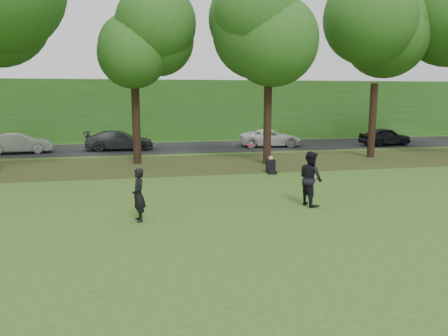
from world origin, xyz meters
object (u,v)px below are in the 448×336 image
Objects in this scene: player_right at (311,178)px; frisbee at (250,145)px; player_left at (139,195)px; seated_person at (271,167)px.

player_right is 5.08× the size of frisbee.
frisbee is (3.59, 0.53, 1.37)m from player_left.
frisbee is at bearing 83.48° from player_right.
seated_person is (6.45, 7.09, -0.49)m from player_left.
player_left is 5.86m from player_right.
player_left is 4.35× the size of frisbee.
player_left is at bearing 85.16° from player_right.
player_right is (5.81, 0.76, 0.13)m from player_left.
frisbee is 7.39m from seated_person.
player_right reaches higher than seated_person.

